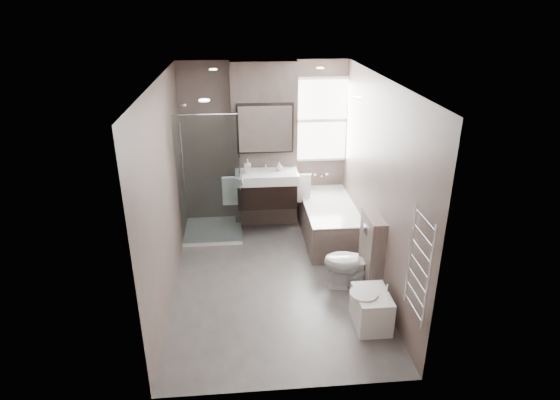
{
  "coord_description": "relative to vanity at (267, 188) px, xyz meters",
  "views": [
    {
      "loc": [
        -0.4,
        -5.26,
        3.43
      ],
      "look_at": [
        0.09,
        0.15,
        1.08
      ],
      "focal_mm": 30.0,
      "sensor_mm": 36.0,
      "label": 1
    }
  ],
  "objects": [
    {
      "name": "mirror_cabinet",
      "position": [
        0.0,
        0.19,
        0.89
      ],
      "size": [
        0.86,
        0.08,
        0.76
      ],
      "color": "black",
      "rests_on": "vanity_pier"
    },
    {
      "name": "soap_bottle_a",
      "position": [
        -0.28,
        -0.01,
        0.37
      ],
      "size": [
        0.1,
        0.1,
        0.22
      ],
      "primitive_type": "imported",
      "color": "white",
      "rests_on": "vanity"
    },
    {
      "name": "vanity_pier",
      "position": [
        0.0,
        0.35,
        0.56
      ],
      "size": [
        1.0,
        0.25,
        2.6
      ],
      "primitive_type": "cube",
      "color": "#60514B",
      "rests_on": "ground"
    },
    {
      "name": "soap_bottle_b",
      "position": [
        0.2,
        0.06,
        0.33
      ],
      "size": [
        0.1,
        0.1,
        0.13
      ],
      "primitive_type": "imported",
      "color": "white",
      "rests_on": "vanity"
    },
    {
      "name": "shower_enclosure",
      "position": [
        -0.75,
        -0.08,
        -0.25
      ],
      "size": [
        0.9,
        0.9,
        2.0
      ],
      "color": "white",
      "rests_on": "ground"
    },
    {
      "name": "towel_radiator",
      "position": [
        1.25,
        -3.03,
        0.38
      ],
      "size": [
        0.03,
        0.49,
        1.1
      ],
      "color": "silver",
      "rests_on": "room"
    },
    {
      "name": "bidet",
      "position": [
        1.01,
        -2.45,
        -0.52
      ],
      "size": [
        0.45,
        0.52,
        0.54
      ],
      "color": "white",
      "rests_on": "ground"
    },
    {
      "name": "window",
      "position": [
        0.9,
        0.45,
        0.93
      ],
      "size": [
        0.98,
        0.06,
        1.33
      ],
      "color": "white",
      "rests_on": "room"
    },
    {
      "name": "vanity",
      "position": [
        0.0,
        0.0,
        0.0
      ],
      "size": [
        0.95,
        0.47,
        0.66
      ],
      "color": "black",
      "rests_on": "vanity_pier"
    },
    {
      "name": "toilet",
      "position": [
        0.97,
        -1.67,
        -0.38
      ],
      "size": [
        0.76,
        0.51,
        0.71
      ],
      "primitive_type": "imported",
      "rotation": [
        0.0,
        0.0,
        -1.74
      ],
      "color": "white",
      "rests_on": "ground"
    },
    {
      "name": "towel_left",
      "position": [
        -0.56,
        -0.02,
        -0.02
      ],
      "size": [
        0.24,
        0.06,
        0.44
      ],
      "primitive_type": "cube",
      "color": "white",
      "rests_on": "vanity_pier"
    },
    {
      "name": "room",
      "position": [
        0.0,
        -1.43,
        0.56
      ],
      "size": [
        2.7,
        3.9,
        2.7
      ],
      "color": "#534F4C",
      "rests_on": "ground"
    },
    {
      "name": "bathtub",
      "position": [
        0.92,
        -0.33,
        -0.43
      ],
      "size": [
        0.75,
        1.6,
        0.57
      ],
      "color": "#60514B",
      "rests_on": "ground"
    },
    {
      "name": "cistern_box",
      "position": [
        1.21,
        -1.68,
        -0.24
      ],
      "size": [
        0.19,
        0.55,
        1.0
      ],
      "color": "#60514B",
      "rests_on": "ground"
    },
    {
      "name": "towel_right",
      "position": [
        0.56,
        -0.02,
        -0.02
      ],
      "size": [
        0.24,
        0.06,
        0.44
      ],
      "primitive_type": "cube",
      "color": "white",
      "rests_on": "vanity_pier"
    }
  ]
}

